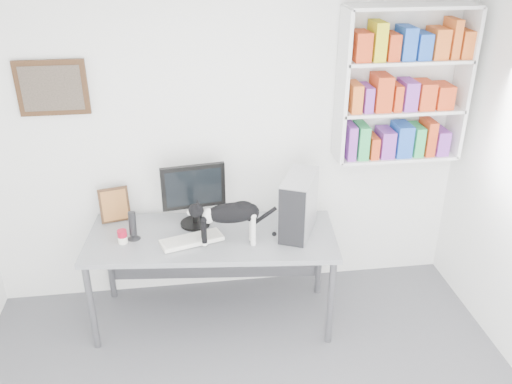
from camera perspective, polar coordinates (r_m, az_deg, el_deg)
room at (r=2.74m, az=0.68°, el=-10.64°), size 4.01×4.01×2.70m
bookshelf at (r=4.52m, az=15.24°, el=10.77°), size 1.03×0.28×1.24m
wall_art at (r=4.39m, az=-20.67°, el=10.22°), size 0.52×0.04×0.42m
desk at (r=4.49m, az=-4.51°, el=-9.00°), size 2.01×0.95×0.81m
monitor at (r=4.31m, az=-6.57°, el=-0.32°), size 0.53×0.30×0.54m
keyboard at (r=4.20m, az=-6.79°, el=-5.02°), size 0.50×0.31×0.04m
pc_tower at (r=4.21m, az=4.51°, el=-1.33°), size 0.39×0.52×0.48m
speaker at (r=4.26m, az=-12.86°, el=-3.43°), size 0.11×0.11×0.24m
leaning_print at (r=4.55m, az=-14.69°, el=-1.25°), size 0.25×0.15×0.30m
soup_can at (r=4.26m, az=-13.88°, el=-4.59°), size 0.10×0.10×0.11m
cat at (r=4.05m, az=-2.74°, el=-3.34°), size 0.60×0.18×0.37m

